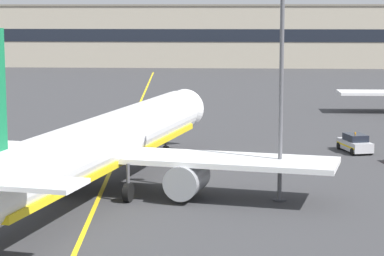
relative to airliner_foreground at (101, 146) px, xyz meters
name	(u,v)px	position (x,y,z in m)	size (l,w,h in m)	color
ground_plane	(42,234)	(-1.65, -10.19, -3.37)	(400.00, 400.00, 0.00)	#353538
taxiway_centreline	(122,145)	(-1.65, 19.81, -3.37)	(0.30, 180.00, 0.01)	yellow
airliner_foreground	(101,146)	(0.00, 0.00, 0.00)	(32.30, 41.16, 11.65)	white
apron_lamp_post	(281,90)	(12.16, -1.36, 4.06)	(2.24, 0.90, 14.22)	#515156
service_car_fourth	(355,144)	(19.81, 17.51, -2.60)	(2.90, 4.53, 1.79)	#B7B7BC
terminal_building	(218,36)	(4.19, 128.13, 3.69)	(149.91, 12.40, 14.11)	#B2A893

